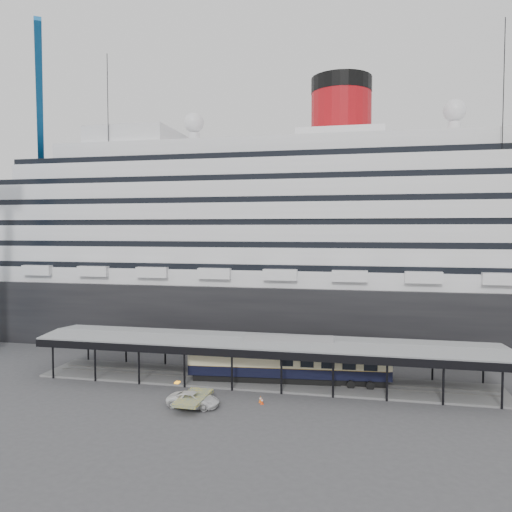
% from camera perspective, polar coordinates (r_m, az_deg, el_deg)
% --- Properties ---
extents(ground, '(200.00, 200.00, 0.00)m').
position_cam_1_polar(ground, '(58.24, -0.14, -15.57)').
color(ground, '#3D3D40').
rests_on(ground, ground).
extents(cruise_ship, '(130.00, 30.00, 43.90)m').
position_cam_1_polar(cruise_ship, '(86.75, 4.32, 2.86)').
color(cruise_ship, black).
rests_on(cruise_ship, ground).
extents(platform_canopy, '(56.00, 9.18, 5.30)m').
position_cam_1_polar(platform_canopy, '(62.25, 0.84, -12.07)').
color(platform_canopy, slate).
rests_on(platform_canopy, ground).
extents(port_truck, '(5.56, 2.70, 1.52)m').
position_cam_1_polar(port_truck, '(54.76, -7.16, -15.97)').
color(port_truck, silver).
rests_on(port_truck, ground).
extents(pullman_carriage, '(24.33, 5.24, 23.71)m').
position_cam_1_polar(pullman_carriage, '(61.62, 3.73, -11.76)').
color(pullman_carriage, black).
rests_on(pullman_carriage, ground).
extents(traffic_cone_left, '(0.54, 0.54, 0.81)m').
position_cam_1_polar(traffic_cone_left, '(56.77, -5.80, -15.65)').
color(traffic_cone_left, red).
rests_on(traffic_cone_left, ground).
extents(traffic_cone_mid, '(0.44, 0.44, 0.73)m').
position_cam_1_polar(traffic_cone_mid, '(55.74, 0.51, -16.04)').
color(traffic_cone_mid, orange).
rests_on(traffic_cone_mid, ground).
extents(traffic_cone_right, '(0.36, 0.36, 0.69)m').
position_cam_1_polar(traffic_cone_right, '(55.24, 0.69, -16.24)').
color(traffic_cone_right, '#EE3D0D').
rests_on(traffic_cone_right, ground).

